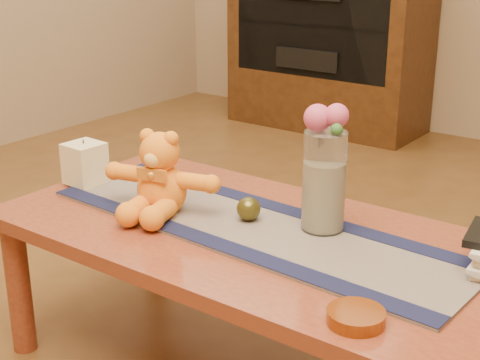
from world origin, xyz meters
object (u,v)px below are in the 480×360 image
Objects in this scene: pillar_candle at (85,163)px; bronze_ball at (249,209)px; amber_dish at (356,317)px; book_bottom at (476,260)px; tv_remote at (479,233)px; glass_vase at (324,181)px; teddy_bear at (161,173)px.

bronze_ball is (0.57, 0.06, -0.03)m from pillar_candle.
amber_dish is (1.05, -0.23, -0.06)m from pillar_candle.
bronze_ball reaches higher than book_bottom.
bronze_ball is at bearing -178.44° from tv_remote.
pillar_candle reaches higher than bronze_ball.
glass_vase is 1.62× the size of tv_remote.
book_bottom is 0.08m from tv_remote.
bronze_ball is 0.29× the size of book_bottom.
teddy_bear reaches higher than amber_dish.
pillar_candle is 0.77m from glass_vase.
glass_vase reaches higher than teddy_bear.
pillar_candle is at bearing -170.80° from glass_vase.
teddy_bear is 0.26m from bronze_ball.
teddy_bear is 0.34m from pillar_candle.
teddy_bear is 2.70× the size of amber_dish.
amber_dish is (0.28, -0.35, -0.12)m from glass_vase.
glass_vase is at bearing 4.78° from teddy_bear.
glass_vase reaches higher than book_bottom.
glass_vase is at bearing 19.92° from bronze_ball.
teddy_bear is 0.74m from amber_dish.
bronze_ball is at bearing 148.65° from amber_dish.
bronze_ball reaches higher than amber_dish.
teddy_bear is 0.84m from book_bottom.
amber_dish is at bearing -31.35° from bronze_ball.
book_bottom is (0.57, 0.12, -0.03)m from bronze_ball.
teddy_bear reaches higher than book_bottom.
glass_vase is at bearing 176.72° from tv_remote.
bronze_ball is 0.55m from amber_dish.
bronze_ball is at bearing 4.54° from teddy_bear.
tv_remote is (0.00, -0.01, 0.07)m from book_bottom.
amber_dish is at bearing -31.02° from teddy_bear.
tv_remote reaches higher than bronze_ball.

